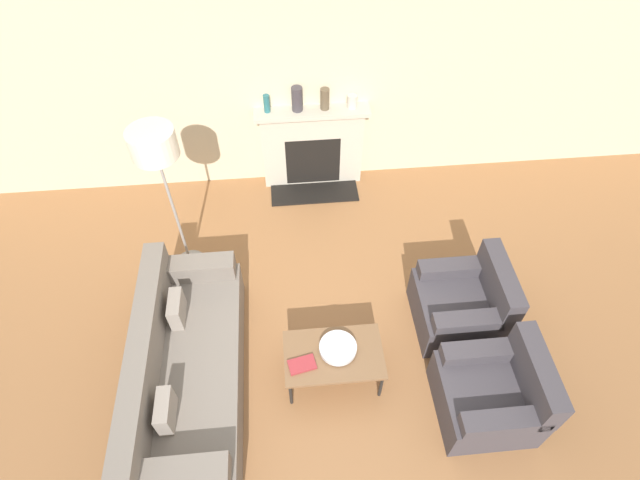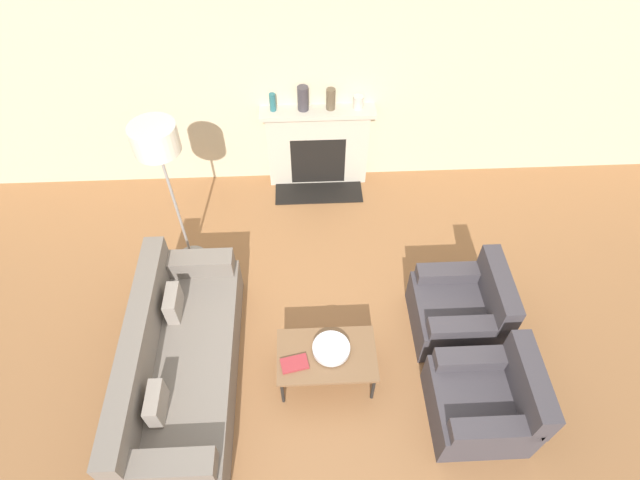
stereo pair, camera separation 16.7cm
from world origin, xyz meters
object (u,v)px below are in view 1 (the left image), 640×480
Objects in this scene: fireplace at (312,148)px; book at (302,365)px; armchair_far at (463,304)px; mantel_vase_center_left at (297,99)px; armchair_near at (493,394)px; bowl at (338,348)px; mantel_vase_left at (267,104)px; mantel_vase_right at (352,101)px; coffee_table at (334,356)px; floor_lamp at (156,155)px; mantel_vase_center_right at (325,99)px; couch at (186,368)px.

fireplace reaches higher than book.
mantel_vase_center_left is at bearing -147.05° from armchair_far.
armchair_near is 1.46m from bowl.
fireplace is 1.64× the size of armchair_far.
bowl is (0.01, -2.82, -0.07)m from fireplace.
fireplace is at bearing -1.57° from mantel_vase_left.
mantel_vase_right is (1.01, 0.00, -0.03)m from mantel_vase_left.
bowl is 2.98m from mantel_vase_left.
coffee_table is (-0.04, -2.86, -0.15)m from fireplace.
floor_lamp is 2.47m from mantel_vase_right.
armchair_far is (0.00, 0.97, 0.00)m from armchair_near.
mantel_vase_center_right reaches higher than armchair_near.
mantel_vase_center_left is (-0.18, 2.83, 0.80)m from bowl.
coffee_table is 4.19× the size of mantel_vase_left.
mantel_vase_center_right is at bearing 0.00° from mantel_vase_left.
armchair_near is 0.97m from armchair_far.
book is at bearing -93.24° from mantel_vase_center_left.
fireplace is at bearing -174.68° from mantel_vase_center_right.
book is (-0.34, -2.94, -0.10)m from fireplace.
coffee_table is 3.00m from mantel_vase_center_left.
fireplace is 2.73m from armchair_far.
bowl is at bearing -89.89° from fireplace.
mantel_vase_center_right is (0.33, 0.00, -0.02)m from mantel_vase_center_left.
book is 2.36m from floor_lamp.
fireplace reaches higher than bowl.
armchair_far is 3.83× the size of mantel_vase_left.
floor_lamp is at bearing -139.80° from fireplace.
book is at bearing -99.50° from mantel_vase_center_right.
armchair_far is 1.45m from bowl.
coffee_table is at bearing -45.65° from floor_lamp.
mantel_vase_center_left reaches higher than mantel_vase_center_right.
mantel_vase_left reaches higher than book.
armchair_far is 2.82m from mantel_vase_center_right.
armchair_near is 3.56m from mantel_vase_right.
mantel_vase_right is (0.52, 2.87, 0.81)m from coffee_table.
fireplace is 0.73m from mantel_vase_center_right.
floor_lamp is 2.19m from mantel_vase_center_right.
mantel_vase_center_left is 1.89× the size of mantel_vase_right.
armchair_near is at bearing -70.09° from mantel_vase_center_right.
bowl reaches higher than book.
armchair_near is 0.44× the size of floor_lamp.
mantel_vase_right reaches higher than book.
mantel_vase_center_right is at bearing 69.01° from book.
mantel_vase_right is at bearing 62.94° from book.
armchair_far is at bearing -57.05° from mantel_vase_center_left.
couch is at bearing 179.89° from bowl.
book is at bearing -102.59° from armchair_near.
couch is at bearing -85.41° from floor_lamp.
fireplace is at bearing -149.91° from armchair_far.
coffee_table is at bearing -140.09° from bowl.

